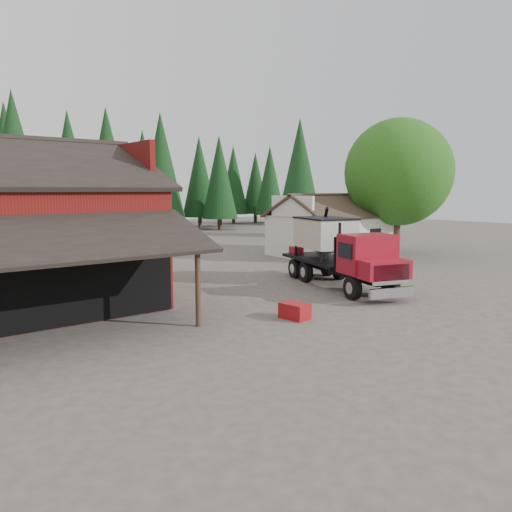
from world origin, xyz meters
TOP-DOWN VIEW (x-y plane):
  - ground at (0.00, 0.00)m, footprint 120.00×120.00m
  - farmhouse at (13.00, 13.00)m, footprint 8.60×6.42m
  - deciduous_tree at (17.01, 9.97)m, footprint 8.00×8.00m
  - conifer_backdrop at (0.00, 42.00)m, footprint 76.00×16.00m
  - near_pine_b at (6.00, 30.00)m, footprint 3.96×3.96m
  - near_pine_c at (22.00, 26.00)m, footprint 4.84×4.84m
  - near_pine_d at (-4.00, 34.00)m, footprint 5.28×5.28m
  - feed_truck at (4.01, 4.02)m, footprint 4.90×9.14m
  - silver_car at (10.08, 7.58)m, footprint 5.60×3.39m
  - equip_box at (-2.15, 0.70)m, footprint 0.81×1.17m

SIDE VIEW (x-z plane):
  - ground at x=0.00m, z-range 0.00..0.00m
  - conifer_backdrop at x=0.00m, z-range -8.00..8.00m
  - equip_box at x=-2.15m, z-range 0.00..0.60m
  - silver_car at x=10.08m, z-range 0.00..1.45m
  - farmhouse at x=13.00m, z-range -0.66..3.99m
  - feed_truck at x=4.01m, z-range -0.13..3.86m
  - near_pine_b at x=6.00m, z-range 0.69..11.09m
  - deciduous_tree at x=17.01m, z-range 0.81..11.01m
  - near_pine_c at x=22.00m, z-range 0.69..13.09m
  - near_pine_d at x=-4.00m, z-range 0.69..14.09m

